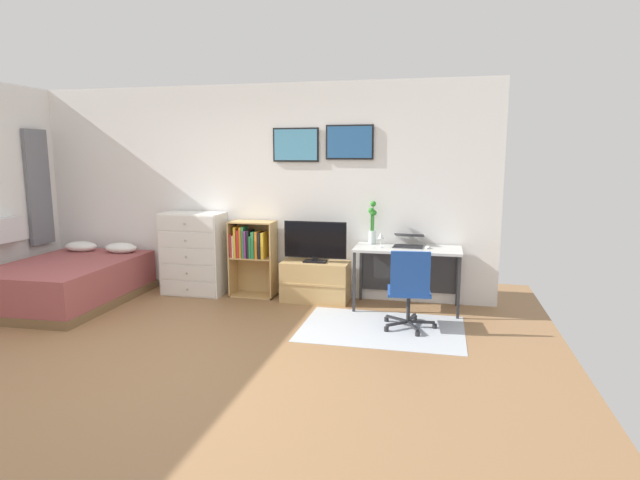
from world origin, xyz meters
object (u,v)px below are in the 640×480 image
bookshelf (251,251)px  bamboo_vase (372,222)px  wine_glass (381,236)px  laptop (409,241)px  television (315,242)px  computer_mouse (428,247)px  tv_stand (316,281)px  bed (69,282)px  desk (408,258)px  office_chair (409,288)px  dresser (194,254)px

bookshelf → bamboo_vase: (1.55, 0.06, 0.41)m
wine_glass → laptop: bearing=28.5°
bamboo_vase → television: bearing=-169.7°
computer_mouse → bamboo_vase: bearing=164.3°
television → laptop: television is taller
tv_stand → wine_glass: (0.82, -0.14, 0.62)m
bed → tv_stand: bed is taller
bamboo_vase → laptop: bearing=-9.5°
bookshelf → laptop: bookshelf is taller
desk → bamboo_vase: 0.61m
office_chair → wine_glass: (-0.38, 0.72, 0.42)m
bookshelf → wine_glass: (1.68, -0.19, 0.28)m
bookshelf → bamboo_vase: bamboo_vase is taller
bed → television: size_ratio=2.51×
office_chair → bookshelf: bearing=150.6°
laptop → bamboo_vase: (-0.45, 0.07, 0.21)m
desk → dresser: bearing=-179.9°
computer_mouse → laptop: bearing=153.2°
bed → bookshelf: 2.27m
dresser → computer_mouse: dresser is taller
tv_stand → dresser: bearing=-179.5°
dresser → computer_mouse: (3.00, -0.07, 0.22)m
bed → office_chair: 4.17m
computer_mouse → dresser: bearing=178.6°
bed → bookshelf: (2.10, 0.80, 0.33)m
tv_stand → office_chair: size_ratio=0.97×
tv_stand → laptop: (1.14, 0.03, 0.55)m
computer_mouse → bamboo_vase: size_ratio=0.20×
computer_mouse → wine_glass: bearing=-174.2°
bed → bookshelf: size_ratio=2.00×
office_chair → laptop: laptop is taller
bookshelf → television: size_ratio=1.25×
desk → wine_glass: bearing=-156.8°
wine_glass → desk: bearing=23.2°
dresser → television: 1.65m
dresser → television: size_ratio=1.37×
tv_stand → wine_glass: size_ratio=4.64×
computer_mouse → desk: bearing=161.4°
dresser → laptop: 2.78m
bookshelf → dresser: bearing=-175.5°
television → bamboo_vase: 0.74m
dresser → wine_glass: (2.46, -0.13, 0.34)m
office_chair → bamboo_vase: bearing=112.5°
television → computer_mouse: bearing=-2.7°
bed → tv_stand: size_ratio=2.35×
laptop → tv_stand: bearing=-176.6°
television → bamboo_vase: size_ratio=1.50×
desk → computer_mouse: computer_mouse is taller
dresser → laptop: dresser is taller
tv_stand → office_chair: office_chair is taller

